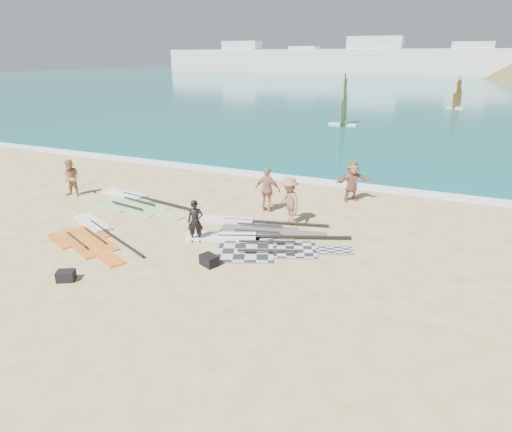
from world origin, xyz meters
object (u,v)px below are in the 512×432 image
at_px(gear_bag_far, 209,260).
at_px(beachgoer_right, 352,181).
at_px(beachgoer_mid, 289,201).
at_px(rig_grey, 254,243).
at_px(rig_green, 134,201).
at_px(gear_bag_near, 66,276).
at_px(person_wetsuit, 195,221).
at_px(rig_red, 92,234).
at_px(beachgoer_back, 268,190).
at_px(beachgoer_left, 71,178).
at_px(rig_orange, 249,226).

relative_size(gear_bag_far, beachgoer_right, 0.31).
relative_size(beachgoer_mid, beachgoer_right, 1.02).
bearing_deg(rig_grey, beachgoer_mid, 56.98).
bearing_deg(rig_green, beachgoer_right, 34.16).
height_order(rig_grey, gear_bag_near, gear_bag_near).
bearing_deg(rig_grey, gear_bag_far, -129.84).
relative_size(person_wetsuit, beachgoer_right, 0.83).
height_order(rig_grey, rig_red, rig_grey).
xyz_separation_m(rig_grey, beachgoer_mid, (0.46, 2.36, 0.91)).
height_order(rig_red, beachgoer_back, beachgoer_back).
distance_m(beachgoer_mid, beachgoer_right, 4.17).
bearing_deg(beachgoer_mid, gear_bag_near, -81.68).
relative_size(beachgoer_left, beachgoer_right, 0.94).
bearing_deg(person_wetsuit, beachgoer_right, 31.43).
bearing_deg(beachgoer_mid, beachgoer_left, -134.75).
bearing_deg(rig_grey, rig_red, 173.73).
xyz_separation_m(gear_bag_near, beachgoer_mid, (4.49, 6.96, 0.80)).
bearing_deg(rig_red, rig_green, 130.05).
xyz_separation_m(rig_orange, gear_bag_far, (0.18, -3.43, 0.12)).
distance_m(gear_bag_far, beachgoer_right, 8.69).
height_order(person_wetsuit, beachgoer_left, beachgoer_left).
height_order(rig_grey, rig_orange, rig_grey).
relative_size(rig_red, beachgoer_mid, 2.59).
distance_m(rig_orange, beachgoer_back, 2.16).
height_order(rig_green, gear_bag_near, gear_bag_near).
bearing_deg(rig_grey, beachgoer_back, 82.39).
height_order(rig_orange, person_wetsuit, person_wetsuit).
xyz_separation_m(gear_bag_far, beachgoer_mid, (1.10, 4.37, 0.78)).
height_order(rig_red, gear_bag_near, gear_bag_near).
relative_size(rig_grey, gear_bag_near, 11.98).
bearing_deg(rig_grey, gear_bag_near, -153.28).
height_order(rig_red, beachgoer_right, beachgoer_right).
xyz_separation_m(rig_grey, rig_orange, (-0.82, 1.42, -0.00)).
distance_m(gear_bag_far, beachgoer_mid, 4.58).
height_order(rig_orange, beachgoer_back, beachgoer_back).
bearing_deg(gear_bag_far, beachgoer_right, 71.49).
distance_m(person_wetsuit, beachgoer_right, 7.93).
bearing_deg(beachgoer_mid, gear_bag_far, -63.03).
bearing_deg(rig_red, rig_orange, 55.52).
xyz_separation_m(rig_red, gear_bag_far, (5.20, -0.36, 0.12)).
relative_size(rig_grey, person_wetsuit, 3.89).
bearing_deg(beachgoer_mid, person_wetsuit, -88.35).
relative_size(person_wetsuit, beachgoer_left, 0.88).
distance_m(rig_orange, beachgoer_right, 5.67).
bearing_deg(gear_bag_near, beachgoer_back, 68.39).
distance_m(rig_grey, rig_orange, 1.64).
height_order(beachgoer_back, beachgoer_right, beachgoer_back).
height_order(gear_bag_far, person_wetsuit, person_wetsuit).
height_order(gear_bag_far, beachgoer_left, beachgoer_left).
bearing_deg(gear_bag_near, beachgoer_left, 134.25).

